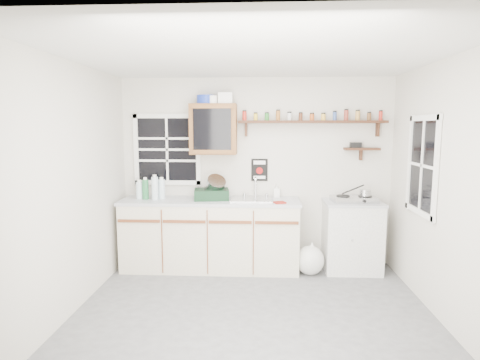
# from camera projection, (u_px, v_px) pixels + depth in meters

# --- Properties ---
(room) EXTENTS (3.64, 3.24, 2.54)m
(room) POSITION_uv_depth(u_px,v_px,m) (253.00, 191.00, 3.83)
(room) COLOR #4D4D4F
(room) RESTS_ON ground
(main_cabinet) EXTENTS (2.31, 0.63, 0.92)m
(main_cabinet) POSITION_uv_depth(u_px,v_px,m) (210.00, 234.00, 5.25)
(main_cabinet) COLOR beige
(main_cabinet) RESTS_ON floor
(right_cabinet) EXTENTS (0.73, 0.57, 0.91)m
(right_cabinet) POSITION_uv_depth(u_px,v_px,m) (352.00, 236.00, 5.18)
(right_cabinet) COLOR #B3B3AC
(right_cabinet) RESTS_ON floor
(sink) EXTENTS (0.52, 0.44, 0.29)m
(sink) POSITION_uv_depth(u_px,v_px,m) (252.00, 199.00, 5.16)
(sink) COLOR #B2B2B7
(sink) RESTS_ON main_cabinet
(upper_cabinet) EXTENTS (0.60, 0.32, 0.65)m
(upper_cabinet) POSITION_uv_depth(u_px,v_px,m) (214.00, 129.00, 5.21)
(upper_cabinet) COLOR #5C2C17
(upper_cabinet) RESTS_ON wall_back
(upper_cabinet_clutter) EXTENTS (0.46, 0.24, 0.14)m
(upper_cabinet_clutter) POSITION_uv_depth(u_px,v_px,m) (213.00, 99.00, 5.16)
(upper_cabinet_clutter) COLOR #172D96
(upper_cabinet_clutter) RESTS_ON upper_cabinet
(spice_shelf) EXTENTS (1.91, 0.18, 0.35)m
(spice_shelf) POSITION_uv_depth(u_px,v_px,m) (312.00, 121.00, 5.19)
(spice_shelf) COLOR black
(spice_shelf) RESTS_ON wall_back
(secondary_shelf) EXTENTS (0.45, 0.16, 0.24)m
(secondary_shelf) POSITION_uv_depth(u_px,v_px,m) (360.00, 148.00, 5.22)
(secondary_shelf) COLOR black
(secondary_shelf) RESTS_ON wall_back
(warning_sign) EXTENTS (0.22, 0.02, 0.30)m
(warning_sign) POSITION_uv_depth(u_px,v_px,m) (259.00, 170.00, 5.39)
(warning_sign) COLOR black
(warning_sign) RESTS_ON wall_back
(window_back) EXTENTS (0.93, 0.03, 0.98)m
(window_back) POSITION_uv_depth(u_px,v_px,m) (167.00, 150.00, 5.42)
(window_back) COLOR black
(window_back) RESTS_ON wall_back
(window_right) EXTENTS (0.03, 0.78, 1.08)m
(window_right) POSITION_uv_depth(u_px,v_px,m) (423.00, 165.00, 4.25)
(window_right) COLOR black
(window_right) RESTS_ON wall_back
(water_bottles) EXTENTS (0.37, 0.16, 0.33)m
(water_bottles) POSITION_uv_depth(u_px,v_px,m) (151.00, 189.00, 5.20)
(water_bottles) COLOR silver
(water_bottles) RESTS_ON main_cabinet
(dish_rack) EXTENTS (0.48, 0.39, 0.33)m
(dish_rack) POSITION_uv_depth(u_px,v_px,m) (213.00, 191.00, 5.20)
(dish_rack) COLOR black
(dish_rack) RESTS_ON main_cabinet
(soap_bottle) EXTENTS (0.08, 0.08, 0.18)m
(soap_bottle) POSITION_uv_depth(u_px,v_px,m) (277.00, 191.00, 5.35)
(soap_bottle) COLOR silver
(soap_bottle) RESTS_ON main_cabinet
(rag) EXTENTS (0.16, 0.15, 0.02)m
(rag) POSITION_uv_depth(u_px,v_px,m) (280.00, 202.00, 4.94)
(rag) COLOR maroon
(rag) RESTS_ON main_cabinet
(hotplate) EXTENTS (0.58, 0.36, 0.08)m
(hotplate) POSITION_uv_depth(u_px,v_px,m) (354.00, 199.00, 5.09)
(hotplate) COLOR #B2B2B7
(hotplate) RESTS_ON right_cabinet
(saucepan) EXTENTS (0.35, 0.18, 0.15)m
(saucepan) POSITION_uv_depth(u_px,v_px,m) (364.00, 193.00, 5.08)
(saucepan) COLOR #B2B2B7
(saucepan) RESTS_ON hotplate
(trash_bag) EXTENTS (0.39, 0.35, 0.44)m
(trash_bag) POSITION_uv_depth(u_px,v_px,m) (310.00, 260.00, 5.06)
(trash_bag) COLOR silver
(trash_bag) RESTS_ON floor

